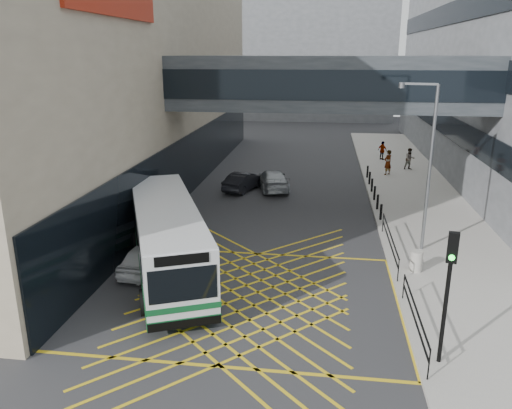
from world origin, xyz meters
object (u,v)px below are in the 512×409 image
at_px(traffic_light, 449,280).
at_px(street_lamp, 427,158).
at_px(bus, 167,235).
at_px(car_silver, 273,179).
at_px(litter_bin, 416,261).
at_px(pedestrian_a, 388,162).
at_px(pedestrian_c, 382,151).
at_px(car_white, 148,256).
at_px(car_dark, 244,181).
at_px(pedestrian_b, 410,159).

relative_size(traffic_light, street_lamp, 0.55).
bearing_deg(bus, car_silver, 54.40).
height_order(traffic_light, litter_bin, traffic_light).
bearing_deg(pedestrian_a, bus, 17.78).
distance_m(street_lamp, pedestrian_c, 21.30).
bearing_deg(traffic_light, car_white, 166.03).
xyz_separation_m(car_dark, car_silver, (1.97, 0.50, 0.08)).
distance_m(pedestrian_b, pedestrian_c, 4.03).
height_order(traffic_light, pedestrian_a, traffic_light).
relative_size(bus, car_dark, 2.70).
distance_m(car_white, car_dark, 13.90).
bearing_deg(pedestrian_b, street_lamp, -113.97).
relative_size(car_dark, pedestrian_c, 2.52).
height_order(bus, street_lamp, street_lamp).
distance_m(bus, street_lamp, 12.19).
distance_m(bus, car_white, 1.33).
xyz_separation_m(litter_bin, pedestrian_c, (0.97, 23.71, 0.35)).
bearing_deg(traffic_light, pedestrian_c, 100.45).
relative_size(pedestrian_b, pedestrian_c, 1.06).
bearing_deg(car_white, car_silver, -100.65).
distance_m(car_dark, pedestrian_c, 15.25).
xyz_separation_m(bus, litter_bin, (10.66, 1.06, -1.02)).
bearing_deg(pedestrian_c, car_white, 107.42).
xyz_separation_m(traffic_light, pedestrian_b, (3.15, 26.87, -1.91)).
bearing_deg(traffic_light, street_lamp, 97.27).
height_order(litter_bin, pedestrian_c, pedestrian_c).
bearing_deg(pedestrian_a, street_lamp, 47.88).
relative_size(car_silver, street_lamp, 0.60).
xyz_separation_m(car_silver, pedestrian_c, (8.52, 10.56, 0.25)).
bearing_deg(car_silver, bus, 63.37).
bearing_deg(pedestrian_a, pedestrian_b, -174.33).
height_order(car_white, pedestrian_b, pedestrian_b).
relative_size(car_white, traffic_light, 0.96).
xyz_separation_m(car_white, pedestrian_b, (14.28, 21.20, 0.37)).
distance_m(traffic_light, pedestrian_b, 27.13).
height_order(street_lamp, pedestrian_b, street_lamp).
bearing_deg(pedestrian_a, car_white, 15.94).
bearing_deg(pedestrian_b, car_silver, -162.78).
relative_size(pedestrian_a, pedestrian_b, 1.12).
bearing_deg(litter_bin, traffic_light, -93.46).
bearing_deg(pedestrian_b, car_white, -140.75).
distance_m(bus, pedestrian_b, 25.04).
height_order(bus, car_silver, bus).
bearing_deg(pedestrian_c, traffic_light, 131.59).
distance_m(traffic_light, pedestrian_c, 30.59).
bearing_deg(pedestrian_c, bus, 109.02).
distance_m(car_silver, pedestrian_c, 13.57).
xyz_separation_m(traffic_light, pedestrian_c, (1.38, 30.49, -1.96)).
height_order(car_white, car_dark, car_white).
bearing_deg(pedestrian_a, litter_bin, 46.27).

